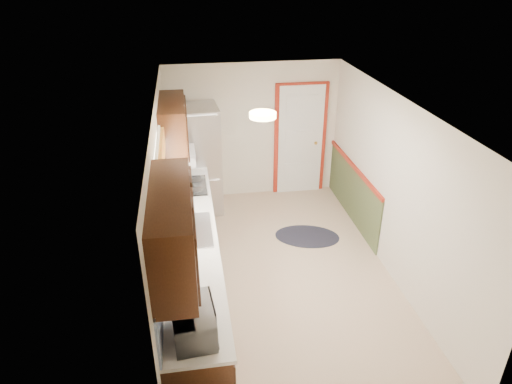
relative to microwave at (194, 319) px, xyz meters
name	(u,v)px	position (x,y,z in m)	size (l,w,h in m)	color
room_shell	(283,197)	(1.20, 1.95, 0.08)	(3.20, 5.20, 2.52)	tan
kitchen_run	(187,244)	(-0.04, 1.66, -0.31)	(0.63, 4.00, 2.20)	#361A0C
back_wall_trim	(311,151)	(2.19, 4.16, -0.23)	(1.12, 2.30, 2.08)	maroon
ceiling_fixture	(263,115)	(0.90, 1.75, 1.24)	(0.30, 0.30, 0.06)	#FFD88C
microwave	(194,319)	(0.00, 0.00, 0.00)	(0.54, 0.30, 0.37)	white
refrigerator	(196,160)	(0.18, 4.00, -0.21)	(0.81, 0.79, 1.83)	#B7B7BC
rug	(307,236)	(1.81, 2.81, -1.12)	(1.01, 0.65, 0.01)	black
cooktop	(188,186)	(0.01, 2.97, -0.17)	(0.55, 0.66, 0.02)	black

